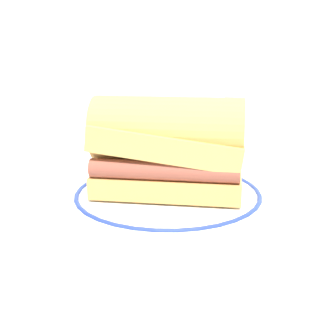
# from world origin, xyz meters

# --- Properties ---
(ground_plane) EXTENTS (1.50, 1.50, 0.00)m
(ground_plane) POSITION_xyz_m (0.00, 0.00, 0.00)
(ground_plane) COLOR white
(plate) EXTENTS (0.26, 0.26, 0.01)m
(plate) POSITION_xyz_m (-0.03, -0.01, 0.01)
(plate) COLOR white
(plate) RESTS_ON ground_plane
(sausage_sandwich) EXTENTS (0.20, 0.12, 0.12)m
(sausage_sandwich) POSITION_xyz_m (-0.03, -0.01, 0.07)
(sausage_sandwich) COLOR tan
(sausage_sandwich) RESTS_ON plate
(drinking_glass) EXTENTS (0.06, 0.06, 0.12)m
(drinking_glass) POSITION_xyz_m (0.04, 0.20, 0.05)
(drinking_glass) COLOR silver
(drinking_glass) RESTS_ON ground_plane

